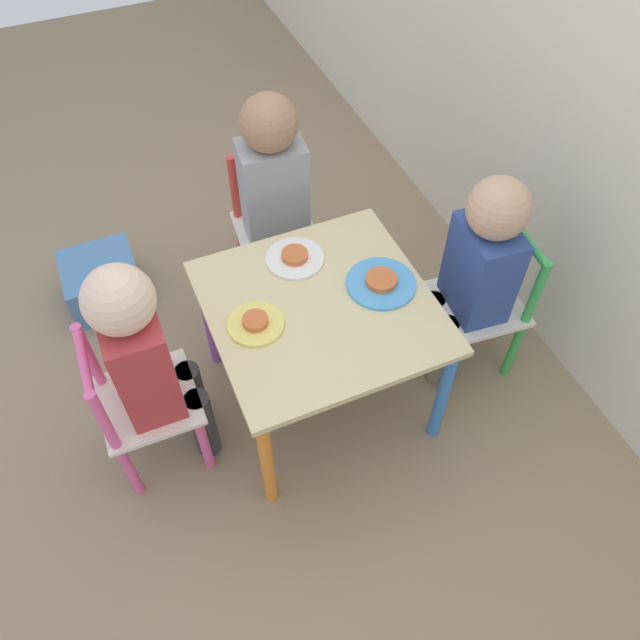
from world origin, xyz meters
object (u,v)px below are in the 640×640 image
(chair_green, at_px, (482,305))
(chair_pink, at_px, (141,406))
(child_back, at_px, (477,265))
(child_left, at_px, (275,189))
(plate_left, at_px, (295,258))
(plate_front, at_px, (256,323))
(child_front, at_px, (147,355))
(storage_bin, at_px, (103,281))
(chair_red, at_px, (274,229))
(plate_back, at_px, (381,282))
(kids_table, at_px, (320,319))

(chair_green, bearing_deg, chair_pink, -87.59)
(child_back, bearing_deg, chair_green, 90.00)
(child_left, distance_m, plate_left, 0.29)
(child_back, bearing_deg, plate_front, -88.44)
(child_front, distance_m, storage_bin, 0.79)
(chair_green, height_order, child_left, child_left)
(chair_red, height_order, chair_green, same)
(plate_back, bearing_deg, child_left, -163.68)
(child_left, height_order, plate_front, child_left)
(child_back, bearing_deg, chair_pink, -87.44)
(chair_pink, height_order, child_back, child_back)
(chair_pink, xyz_separation_m, child_left, (-0.46, 0.57, 0.22))
(chair_green, distance_m, plate_left, 0.61)
(plate_back, bearing_deg, chair_green, 81.53)
(plate_front, bearing_deg, child_left, 153.82)
(kids_table, height_order, child_left, child_left)
(child_left, distance_m, storage_bin, 0.75)
(child_front, bearing_deg, plate_front, -90.46)
(chair_red, bearing_deg, child_front, -129.36)
(chair_pink, relative_size, child_left, 0.66)
(chair_pink, height_order, child_left, child_left)
(chair_pink, relative_size, child_front, 0.68)
(child_back, distance_m, plate_front, 0.65)
(chair_green, bearing_deg, kids_table, -90.00)
(child_front, relative_size, plate_left, 4.51)
(plate_front, bearing_deg, plate_left, 135.00)
(chair_green, bearing_deg, child_front, -87.73)
(child_left, relative_size, plate_front, 5.22)
(chair_pink, height_order, chair_red, same)
(chair_green, distance_m, child_front, 1.02)
(chair_pink, height_order, storage_bin, chair_pink)
(storage_bin, bearing_deg, child_front, 6.73)
(chair_green, xyz_separation_m, plate_left, (-0.23, -0.53, 0.20))
(child_back, height_order, plate_front, child_back)
(chair_pink, distance_m, chair_red, 0.78)
(plate_front, distance_m, storage_bin, 0.87)
(child_front, bearing_deg, child_left, -47.43)
(chair_red, height_order, storage_bin, chair_red)
(plate_left, distance_m, plate_back, 0.26)
(child_left, relative_size, child_back, 1.06)
(chair_pink, distance_m, child_left, 0.77)
(child_back, distance_m, plate_back, 0.29)
(chair_green, bearing_deg, plate_back, -92.93)
(chair_green, xyz_separation_m, child_front, (-0.06, -0.99, 0.20))
(plate_front, bearing_deg, chair_pink, -91.09)
(plate_left, distance_m, storage_bin, 0.83)
(chair_pink, distance_m, child_front, 0.21)
(chair_red, xyz_separation_m, plate_left, (0.34, -0.05, 0.20))
(child_left, bearing_deg, chair_green, -41.54)
(kids_table, xyz_separation_m, child_back, (0.05, 0.47, 0.07))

